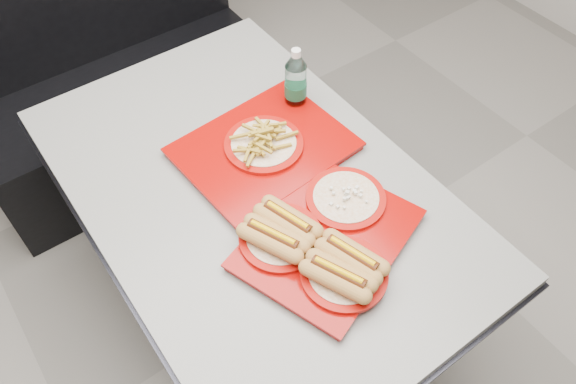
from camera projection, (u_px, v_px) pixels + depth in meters
ground at (262, 306)px, 2.21m from camera, size 6.00×6.00×0.00m
diner_table at (255, 219)px, 1.75m from camera, size 0.92×1.42×0.75m
booth_bench at (118, 79)px, 2.45m from camera, size 1.30×0.57×1.35m
tray_near at (323, 239)px, 1.47m from camera, size 0.55×0.49×0.10m
tray_far at (264, 146)px, 1.69m from camera, size 0.52×0.42×0.10m
water_bottle at (296, 83)px, 1.76m from camera, size 0.07×0.07×0.23m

